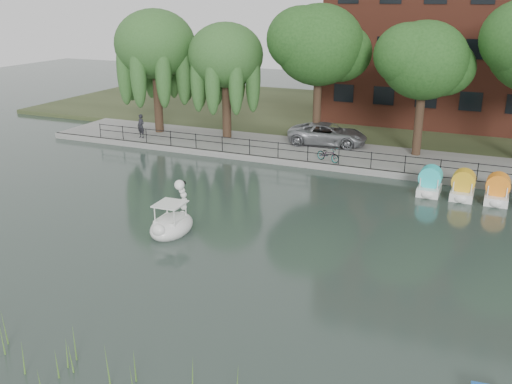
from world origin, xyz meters
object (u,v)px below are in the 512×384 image
Objects in this scene: swan_boat at (172,222)px; minivan at (328,132)px; bicycle at (328,154)px; pedestrian at (141,124)px.

minivan is at bearing 80.39° from swan_boat.
swan_boat reaches higher than bicycle.
bicycle is 14.35m from pedestrian.
pedestrian reaches higher than minivan.
bicycle is 0.62× the size of swan_boat.
pedestrian is at bearing 109.79° from bicycle.
minivan is 2.22× the size of swan_boat.
minivan is at bearing 27.86° from pedestrian.
minivan is 3.13× the size of pedestrian.
swan_boat is (-2.17, -16.94, -0.77)m from minivan.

